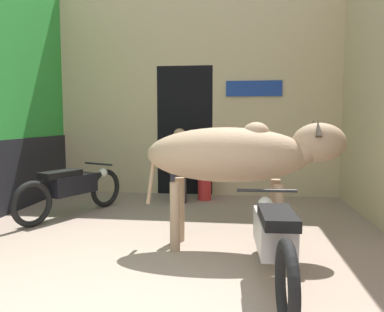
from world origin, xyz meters
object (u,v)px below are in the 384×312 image
at_px(motorcycle_far, 72,188).
at_px(plastic_stool, 205,186).
at_px(cow, 238,156).
at_px(shopkeeper_seated, 179,162).
at_px(motorcycle_near, 273,238).

height_order(motorcycle_far, plastic_stool, motorcycle_far).
relative_size(cow, plastic_stool, 4.55).
distance_m(cow, shopkeeper_seated, 2.53).
relative_size(cow, motorcycle_near, 1.10).
height_order(motorcycle_near, shopkeeper_seated, shopkeeper_seated).
distance_m(cow, plastic_stool, 2.66).
distance_m(motorcycle_far, shopkeeper_seated, 1.86).
xyz_separation_m(motorcycle_near, motorcycle_far, (-2.74, 2.05, -0.00)).
relative_size(cow, shopkeeper_seated, 1.70).
xyz_separation_m(cow, plastic_stool, (-0.60, 2.47, -0.78)).
bearing_deg(shopkeeper_seated, cow, -65.94).
distance_m(shopkeeper_seated, plastic_stool, 0.63).
bearing_deg(cow, motorcycle_far, 155.68).
relative_size(motorcycle_near, motorcycle_far, 1.07).
height_order(shopkeeper_seated, plastic_stool, shopkeeper_seated).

